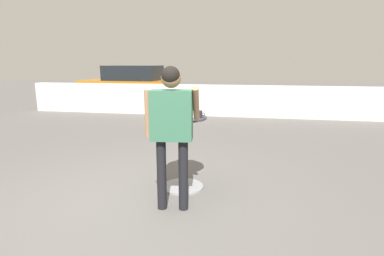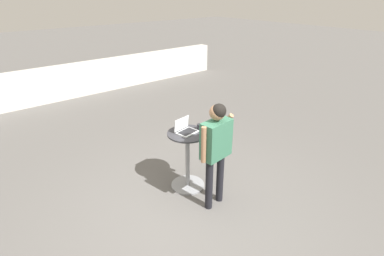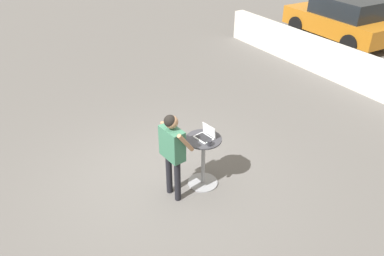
{
  "view_description": "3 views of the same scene",
  "coord_description": "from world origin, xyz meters",
  "px_view_note": "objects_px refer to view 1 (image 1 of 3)",
  "views": [
    {
      "loc": [
        1.28,
        -3.23,
        1.68
      ],
      "look_at": [
        0.61,
        0.38,
        0.88
      ],
      "focal_mm": 28.0,
      "sensor_mm": 36.0,
      "label": 1
    },
    {
      "loc": [
        -2.18,
        -2.71,
        3.02
      ],
      "look_at": [
        0.37,
        0.33,
        1.17
      ],
      "focal_mm": 28.0,
      "sensor_mm": 36.0,
      "label": 2
    },
    {
      "loc": [
        4.94,
        -2.46,
        4.52
      ],
      "look_at": [
        0.29,
        0.41,
        1.16
      ],
      "focal_mm": 35.0,
      "sensor_mm": 36.0,
      "label": 3
    }
  ],
  "objects_px": {
    "cafe_table": "(183,149)",
    "parked_car_near_street": "(131,83)",
    "standing_person": "(172,121)",
    "coffee_mug": "(199,114)",
    "laptop": "(183,113)"
  },
  "relations": [
    {
      "from": "standing_person",
      "to": "parked_car_near_street",
      "type": "xyz_separation_m",
      "value": [
        -4.25,
        9.42,
        -0.25
      ]
    },
    {
      "from": "standing_person",
      "to": "coffee_mug",
      "type": "bearing_deg",
      "value": 70.23
    },
    {
      "from": "coffee_mug",
      "to": "standing_person",
      "type": "relative_size",
      "value": 0.07
    },
    {
      "from": "laptop",
      "to": "standing_person",
      "type": "xyz_separation_m",
      "value": [
        0.02,
        -0.67,
        0.02
      ]
    },
    {
      "from": "laptop",
      "to": "coffee_mug",
      "type": "height_order",
      "value": "laptop"
    },
    {
      "from": "laptop",
      "to": "coffee_mug",
      "type": "relative_size",
      "value": 3.05
    },
    {
      "from": "cafe_table",
      "to": "coffee_mug",
      "type": "height_order",
      "value": "coffee_mug"
    },
    {
      "from": "parked_car_near_street",
      "to": "standing_person",
      "type": "bearing_deg",
      "value": -65.7
    },
    {
      "from": "cafe_table",
      "to": "parked_car_near_street",
      "type": "height_order",
      "value": "parked_car_near_street"
    },
    {
      "from": "cafe_table",
      "to": "standing_person",
      "type": "relative_size",
      "value": 0.6
    },
    {
      "from": "laptop",
      "to": "coffee_mug",
      "type": "bearing_deg",
      "value": -16.41
    },
    {
      "from": "standing_person",
      "to": "parked_car_near_street",
      "type": "relative_size",
      "value": 0.39
    },
    {
      "from": "cafe_table",
      "to": "laptop",
      "type": "relative_size",
      "value": 2.87
    },
    {
      "from": "parked_car_near_street",
      "to": "laptop",
      "type": "bearing_deg",
      "value": -64.19
    },
    {
      "from": "coffee_mug",
      "to": "parked_car_near_street",
      "type": "distance_m",
      "value": 9.9
    }
  ]
}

